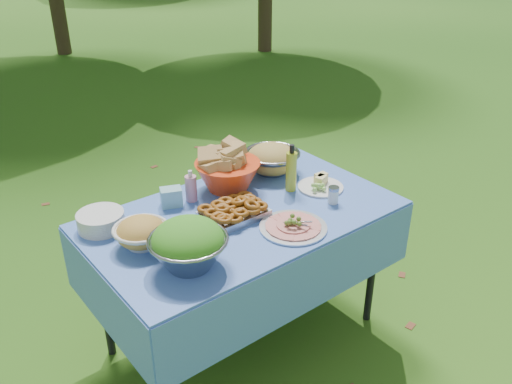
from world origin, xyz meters
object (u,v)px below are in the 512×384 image
picnic_table (244,278)px  salad_bowl (188,244)px  oil_bottle (291,168)px  charcuterie_platter (293,222)px  plate_stack (101,221)px  bread_bowl (228,169)px  pasta_bowl_steel (272,158)px

picnic_table → salad_bowl: salad_bowl is taller
oil_bottle → salad_bowl: bearing=-162.1°
charcuterie_platter → plate_stack: bearing=141.5°
plate_stack → bread_bowl: size_ratio=0.63×
plate_stack → charcuterie_platter: size_ratio=0.69×
plate_stack → oil_bottle: size_ratio=0.85×
bread_bowl → oil_bottle: oil_bottle is taller
oil_bottle → plate_stack: bearing=164.9°
salad_bowl → bread_bowl: bread_bowl is taller
oil_bottle → pasta_bowl_steel: bearing=75.0°
picnic_table → pasta_bowl_steel: (0.40, 0.26, 0.46)m
salad_bowl → pasta_bowl_steel: size_ratio=1.05×
picnic_table → oil_bottle: bearing=6.5°
plate_stack → pasta_bowl_steel: 0.98m
picnic_table → pasta_bowl_steel: 0.66m
salad_bowl → bread_bowl: (0.52, 0.46, 0.01)m
charcuterie_platter → oil_bottle: 0.39m
picnic_table → charcuterie_platter: size_ratio=4.73×
salad_bowl → oil_bottle: (0.76, 0.25, 0.02)m
salad_bowl → oil_bottle: 0.80m
pasta_bowl_steel → oil_bottle: size_ratio=1.21×
charcuterie_platter → oil_bottle: bearing=50.3°
pasta_bowl_steel → plate_stack: bearing=178.7°
pasta_bowl_steel → oil_bottle: 0.24m
bread_bowl → charcuterie_platter: (0.00, -0.51, -0.08)m
picnic_table → salad_bowl: size_ratio=4.59×
picnic_table → charcuterie_platter: 0.50m
pasta_bowl_steel → oil_bottle: oil_bottle is taller
oil_bottle → picnic_table: bearing=-173.5°
salad_bowl → plate_stack: bearing=107.6°
picnic_table → bread_bowl: bearing=69.5°
plate_stack → pasta_bowl_steel: (0.98, -0.02, 0.04)m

